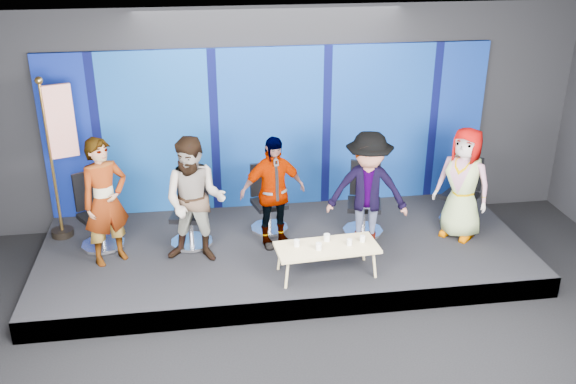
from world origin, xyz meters
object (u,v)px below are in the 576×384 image
object	(u,v)px
mug_d	(349,242)
panelist_b	(195,201)
coffee_table	(327,248)
chair_a	(99,223)
chair_b	(191,220)
panelist_c	(273,192)
chair_d	(364,210)
mug_e	(362,239)
mug_a	(297,243)
flag_stand	(60,154)
mug_b	(319,246)
panelist_a	(105,202)
panelist_e	(463,183)
panelist_d	(368,192)
chair_c	(268,209)
mug_c	(327,238)
chair_e	(461,201)

from	to	relation	value
mug_d	panelist_b	bearing A→B (deg)	161.42
coffee_table	mug_d	distance (m)	0.31
chair_a	chair_b	bearing A→B (deg)	-36.82
panelist_c	chair_d	xyz separation A→B (m)	(1.40, 0.20, -0.47)
mug_e	mug_a	bearing A→B (deg)	179.90
chair_a	coffee_table	world-z (taller)	chair_a
flag_stand	mug_e	bearing A→B (deg)	-41.77
mug_b	flag_stand	bearing A→B (deg)	152.76
mug_d	flag_stand	distance (m)	4.31
chair_b	mug_d	size ratio (longest dim) A/B	12.87
panelist_a	coffee_table	world-z (taller)	panelist_a
mug_a	panelist_e	bearing A→B (deg)	16.28
mug_b	flag_stand	size ratio (longest dim) A/B	0.04
chair_b	panelist_b	bearing A→B (deg)	-68.01
panelist_d	panelist_e	distance (m)	1.49
panelist_d	mug_a	xyz separation A→B (m)	(-1.09, -0.58, -0.42)
mug_d	chair_c	bearing A→B (deg)	122.02
panelist_c	mug_b	distance (m)	1.18
mug_c	mug_d	bearing A→B (deg)	-30.41
chair_b	mug_b	size ratio (longest dim) A/B	11.78
chair_b	panelist_e	world-z (taller)	panelist_e
chair_d	panelist_e	size ratio (longest dim) A/B	0.64
mug_a	mug_e	bearing A→B (deg)	-0.10
mug_e	chair_b	bearing A→B (deg)	154.11
chair_d	panelist_d	distance (m)	0.73
panelist_c	mug_d	world-z (taller)	panelist_c
chair_a	mug_d	bearing A→B (deg)	-52.63
chair_b	mug_a	size ratio (longest dim) A/B	12.26
panelist_d	chair_c	bearing A→B (deg)	162.91
mug_e	panelist_d	bearing A→B (deg)	70.65
panelist_c	chair_e	xyz separation A→B (m)	(2.98, 0.32, -0.48)
chair_b	mug_e	size ratio (longest dim) A/B	13.09
panelist_c	panelist_d	bearing A→B (deg)	-25.79
mug_b	mug_e	bearing A→B (deg)	12.20
panelist_c	panelist_e	bearing A→B (deg)	-15.61
panelist_a	panelist_b	size ratio (longest dim) A/B	1.00
mug_e	panelist_a	bearing A→B (deg)	167.57
panelist_b	mug_d	distance (m)	2.14
panelist_a	chair_e	bearing A→B (deg)	-26.82
chair_a	mug_e	bearing A→B (deg)	-50.57
panelist_d	flag_stand	size ratio (longest dim) A/B	0.72
panelist_a	mug_b	xyz separation A→B (m)	(2.75, -0.88, -0.43)
panelist_a	mug_a	size ratio (longest dim) A/B	19.91
chair_d	mug_b	xyz separation A→B (m)	(-0.93, -1.22, 0.11)
panelist_d	mug_a	distance (m)	1.31
coffee_table	mug_e	distance (m)	0.50
chair_e	flag_stand	xyz separation A→B (m)	(-5.96, 0.43, 0.94)
panelist_a	mug_a	bearing A→B (deg)	-48.49
mug_c	mug_e	world-z (taller)	mug_c
chair_e	panelist_e	bearing A→B (deg)	-68.63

